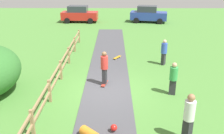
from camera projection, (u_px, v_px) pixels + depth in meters
ground_plane at (107, 90)px, 12.72m from camera, size 60.00×60.00×0.00m
asphalt_path at (107, 89)px, 12.72m from camera, size 2.40×28.00×0.02m
wooden_fence at (56, 77)px, 12.50m from camera, size 0.12×18.12×1.10m
skater_riding at (104, 67)px, 12.87m from camera, size 0.45×0.82×1.84m
skateboard_loose at (117, 57)px, 17.21m from camera, size 0.60×0.78×0.08m
bystander_green at (173, 77)px, 11.92m from camera, size 0.46×0.46×1.66m
bystander_blue at (164, 51)px, 15.79m from camera, size 0.53×0.53×1.67m
bystander_white at (189, 115)px, 8.54m from camera, size 0.51×0.51×1.86m
parked_car_blue at (148, 14)px, 29.11m from camera, size 4.45×2.59×1.92m
parked_car_red at (79, 14)px, 29.16m from camera, size 4.28×2.15×1.92m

